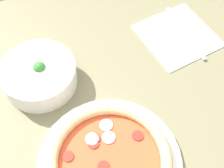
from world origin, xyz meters
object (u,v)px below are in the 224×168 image
at_px(knife, 187,35).
at_px(bowl, 39,74).
at_px(pizza, 109,161).
at_px(fork, 169,38).

bearing_deg(knife, bowl, 89.62).
distance_m(pizza, bowl, 0.29).
distance_m(fork, knife, 0.06).
bearing_deg(knife, fork, 82.56).
relative_size(pizza, knife, 1.47).
xyz_separation_m(pizza, knife, (0.36, 0.27, -0.01)).
bearing_deg(knife, pizza, 127.34).
relative_size(bowl, knife, 0.87).
height_order(pizza, bowl, bowl).
xyz_separation_m(bowl, knife, (0.44, -0.01, -0.03)).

